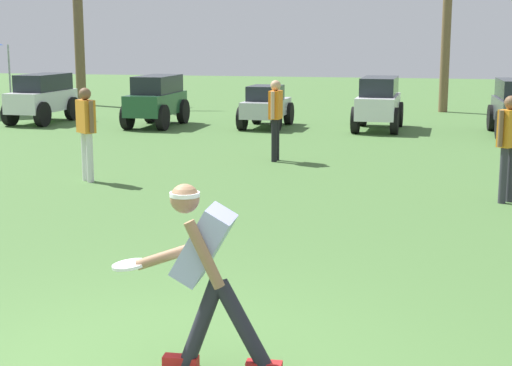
# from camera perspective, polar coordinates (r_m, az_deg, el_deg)

# --- Properties ---
(frisbee_thrower) EXTENTS (1.14, 0.46, 1.39)m
(frisbee_thrower) POSITION_cam_1_polar(r_m,az_deg,el_deg) (5.63, -3.68, -6.14)
(frisbee_thrower) COLOR #23232D
(frisbee_thrower) RESTS_ON ground_plane
(frisbee_in_flight) EXTENTS (0.32, 0.32, 0.06)m
(frisbee_in_flight) POSITION_cam_1_polar(r_m,az_deg,el_deg) (6.00, -9.18, -5.89)
(frisbee_in_flight) COLOR white
(teammate_near_sideline) EXTENTS (0.22, 0.50, 1.56)m
(teammate_near_sideline) POSITION_cam_1_polar(r_m,az_deg,el_deg) (15.10, 1.43, 5.14)
(teammate_near_sideline) COLOR black
(teammate_near_sideline) RESTS_ON ground_plane
(teammate_midfield) EXTENTS (0.43, 0.37, 1.56)m
(teammate_midfield) POSITION_cam_1_polar(r_m,az_deg,el_deg) (13.26, -12.25, 4.12)
(teammate_midfield) COLOR silver
(teammate_midfield) RESTS_ON ground_plane
(teammate_deep) EXTENTS (0.38, 0.42, 1.56)m
(teammate_deep) POSITION_cam_1_polar(r_m,az_deg,el_deg) (11.89, 17.94, 3.09)
(teammate_deep) COLOR #33333D
(teammate_deep) RESTS_ON ground_plane
(parked_car_slot_a) EXTENTS (1.21, 2.43, 1.34)m
(parked_car_slot_a) POSITION_cam_1_polar(r_m,az_deg,el_deg) (22.58, -15.28, 6.08)
(parked_car_slot_a) COLOR silver
(parked_car_slot_a) RESTS_ON ground_plane
(parked_car_slot_b) EXTENTS (1.15, 2.40, 1.34)m
(parked_car_slot_b) POSITION_cam_1_polar(r_m,az_deg,el_deg) (21.14, -7.25, 6.08)
(parked_car_slot_b) COLOR #235133
(parked_car_slot_b) RESTS_ON ground_plane
(parked_car_slot_c) EXTENTS (1.14, 2.22, 1.10)m
(parked_car_slot_c) POSITION_cam_1_polar(r_m,az_deg,el_deg) (20.72, 0.73, 5.63)
(parked_car_slot_c) COLOR #B7BABF
(parked_car_slot_c) RESTS_ON ground_plane
(parked_car_slot_d) EXTENTS (1.19, 2.42, 1.34)m
(parked_car_slot_d) POSITION_cam_1_polar(r_m,az_deg,el_deg) (20.42, 8.91, 5.87)
(parked_car_slot_d) COLOR silver
(parked_car_slot_d) RESTS_ON ground_plane
(palm_tree_far_left) EXTENTS (3.39, 2.95, 5.78)m
(palm_tree_far_left) POSITION_cam_1_polar(r_m,az_deg,el_deg) (28.03, -12.81, 12.50)
(palm_tree_far_left) COLOR brown
(palm_tree_far_left) RESTS_ON ground_plane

